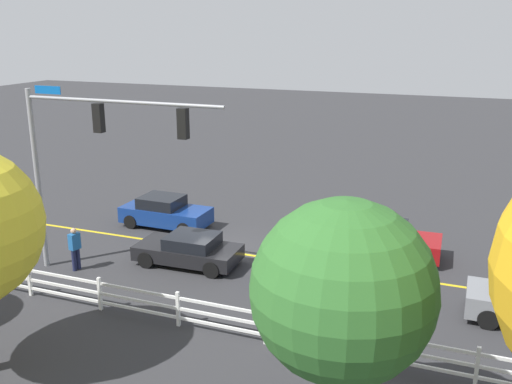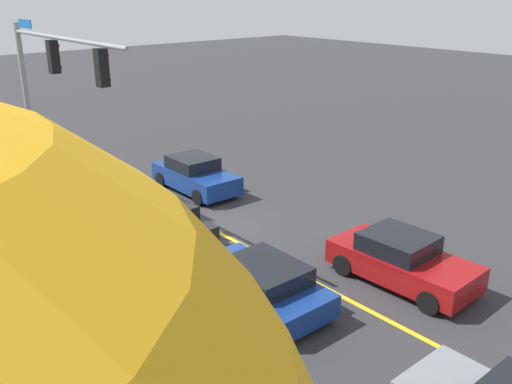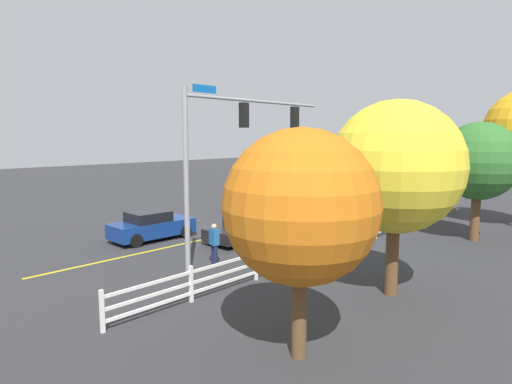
{
  "view_description": "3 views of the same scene",
  "coord_description": "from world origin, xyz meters",
  "px_view_note": "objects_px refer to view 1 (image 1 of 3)",
  "views": [
    {
      "loc": [
        -9.58,
        20.13,
        8.99
      ],
      "look_at": [
        -1.81,
        0.08,
        2.74
      ],
      "focal_mm": 40.23,
      "sensor_mm": 36.0,
      "label": 1
    },
    {
      "loc": [
        -14.8,
        10.49,
        7.94
      ],
      "look_at": [
        -3.45,
        0.79,
        2.48
      ],
      "focal_mm": 39.39,
      "sensor_mm": 36.0,
      "label": 2
    },
    {
      "loc": [
        14.9,
        16.35,
        5.07
      ],
      "look_at": [
        -2.13,
        0.0,
        2.03
      ],
      "focal_mm": 30.11,
      "sensor_mm": 36.0,
      "label": 3
    }
  ],
  "objects_px": {
    "pedestrian": "(75,247)",
    "car_1": "(189,250)",
    "car_2": "(165,212)",
    "car_4": "(322,273)",
    "tree_3": "(343,291)",
    "car_3": "(386,240)"
  },
  "relations": [
    {
      "from": "pedestrian",
      "to": "car_1",
      "type": "bearing_deg",
      "value": 40.1
    },
    {
      "from": "car_2",
      "to": "car_4",
      "type": "distance_m",
      "value": 9.32
    },
    {
      "from": "car_1",
      "to": "car_4",
      "type": "distance_m",
      "value": 5.42
    },
    {
      "from": "car_1",
      "to": "tree_3",
      "type": "height_order",
      "value": "tree_3"
    },
    {
      "from": "car_3",
      "to": "car_1",
      "type": "bearing_deg",
      "value": -154.84
    },
    {
      "from": "car_2",
      "to": "car_3",
      "type": "distance_m",
      "value": 10.11
    },
    {
      "from": "car_3",
      "to": "pedestrian",
      "type": "distance_m",
      "value": 12.18
    },
    {
      "from": "car_3",
      "to": "car_4",
      "type": "distance_m",
      "value": 4.22
    },
    {
      "from": "car_1",
      "to": "pedestrian",
      "type": "relative_size",
      "value": 2.42
    },
    {
      "from": "car_2",
      "to": "car_1",
      "type": "bearing_deg",
      "value": -48.04
    },
    {
      "from": "car_2",
      "to": "pedestrian",
      "type": "distance_m",
      "value": 5.61
    },
    {
      "from": "car_4",
      "to": "pedestrian",
      "type": "bearing_deg",
      "value": 10.97
    },
    {
      "from": "car_2",
      "to": "pedestrian",
      "type": "relative_size",
      "value": 2.43
    },
    {
      "from": "car_1",
      "to": "car_2",
      "type": "relative_size",
      "value": 1.0
    },
    {
      "from": "car_4",
      "to": "pedestrian",
      "type": "distance_m",
      "value": 9.35
    },
    {
      "from": "car_1",
      "to": "car_3",
      "type": "xyz_separation_m",
      "value": [
        -7.03,
        -3.58,
        0.08
      ]
    },
    {
      "from": "pedestrian",
      "to": "car_4",
      "type": "bearing_deg",
      "value": 22.35
    },
    {
      "from": "car_4",
      "to": "car_1",
      "type": "bearing_deg",
      "value": -2.98
    },
    {
      "from": "car_2",
      "to": "pedestrian",
      "type": "xyz_separation_m",
      "value": [
        0.69,
        5.56,
        0.23
      ]
    },
    {
      "from": "car_1",
      "to": "car_2",
      "type": "height_order",
      "value": "car_2"
    },
    {
      "from": "car_1",
      "to": "car_4",
      "type": "bearing_deg",
      "value": 175.1
    },
    {
      "from": "car_4",
      "to": "tree_3",
      "type": "xyz_separation_m",
      "value": [
        -2.38,
        7.79,
        3.25
      ]
    }
  ]
}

